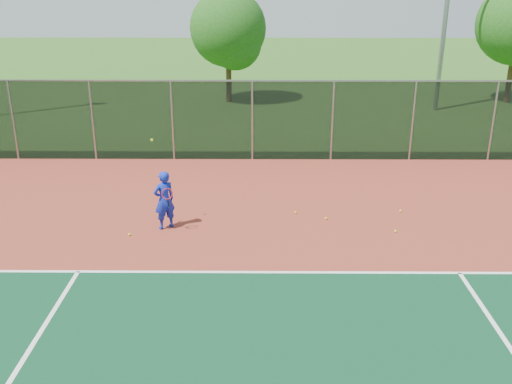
% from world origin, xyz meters
% --- Properties ---
extents(ground, '(120.00, 120.00, 0.00)m').
position_xyz_m(ground, '(0.00, 0.00, 0.00)').
color(ground, '#275518').
rests_on(ground, ground).
extents(court_apron, '(30.00, 20.00, 0.02)m').
position_xyz_m(court_apron, '(0.00, 2.00, 0.01)').
color(court_apron, maroon).
rests_on(court_apron, ground).
extents(fence_back, '(30.00, 0.06, 3.03)m').
position_xyz_m(fence_back, '(0.00, 12.00, 1.56)').
color(fence_back, black).
rests_on(fence_back, court_apron).
extents(tennis_player, '(0.72, 0.75, 2.53)m').
position_xyz_m(tennis_player, '(-5.32, 5.56, 0.85)').
color(tennis_player, '#1225AC').
rests_on(tennis_player, court_apron).
extents(practice_ball_0, '(0.07, 0.07, 0.07)m').
position_xyz_m(practice_ball_0, '(-0.80, 6.17, 0.06)').
color(practice_ball_0, yellow).
rests_on(practice_ball_0, court_apron).
extents(practice_ball_1, '(0.07, 0.07, 0.07)m').
position_xyz_m(practice_ball_1, '(1.47, 6.75, 0.06)').
color(practice_ball_1, yellow).
rests_on(practice_ball_1, court_apron).
extents(practice_ball_2, '(0.07, 0.07, 0.07)m').
position_xyz_m(practice_ball_2, '(1.00, 5.30, 0.06)').
color(practice_ball_2, yellow).
rests_on(practice_ball_2, court_apron).
extents(practice_ball_3, '(0.07, 0.07, 0.07)m').
position_xyz_m(practice_ball_3, '(-1.66, 6.61, 0.06)').
color(practice_ball_3, yellow).
rests_on(practice_ball_3, court_apron).
extents(practice_ball_4, '(0.07, 0.07, 0.07)m').
position_xyz_m(practice_ball_4, '(-6.22, 5.03, 0.06)').
color(practice_ball_4, yellow).
rests_on(practice_ball_4, court_apron).
extents(tree_back_left, '(4.12, 4.12, 6.06)m').
position_xyz_m(tree_back_left, '(-4.36, 22.87, 3.80)').
color(tree_back_left, '#3C2815').
rests_on(tree_back_left, ground).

